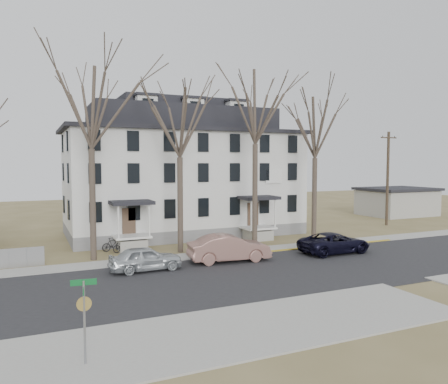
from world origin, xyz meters
name	(u,v)px	position (x,y,z in m)	size (l,w,h in m)	color
ground	(322,278)	(0.00, 0.00, 0.00)	(120.00, 120.00, 0.00)	olive
main_road	(302,270)	(0.00, 2.00, 0.00)	(120.00, 10.00, 0.04)	#27272A
far_sidewalk	(254,251)	(0.00, 8.00, 0.00)	(120.00, 2.00, 0.08)	#A09F97
near_sidewalk_left	(229,332)	(-8.00, -5.00, 0.00)	(20.00, 5.00, 0.08)	#A09F97
yellow_curb	(319,248)	(5.00, 7.10, 0.00)	(14.00, 0.25, 0.06)	gold
boarding_house	(183,174)	(-2.00, 17.95, 5.38)	(20.80, 12.36, 12.05)	slate
distant_building	(397,201)	(26.00, 20.00, 1.68)	(8.50, 6.50, 3.35)	#A09F97
tree_far_left	(91,101)	(-11.00, 9.80, 10.34)	(8.40, 8.40, 13.72)	#473B31
tree_mid_left	(180,117)	(-5.00, 9.80, 9.60)	(7.80, 7.80, 12.74)	#473B31
tree_center	(255,100)	(1.00, 9.80, 11.08)	(9.00, 9.00, 14.70)	#473B31
tree_mid_right	(315,123)	(6.50, 9.80, 9.60)	(7.80, 7.80, 12.74)	#473B31
utility_pole_far	(388,177)	(18.50, 14.00, 4.90)	(2.00, 0.28, 9.50)	#3D3023
car_silver	(146,259)	(-8.61, 5.42, 0.73)	(1.71, 4.26, 1.45)	silver
car_tan	(229,249)	(-3.11, 5.61, 0.87)	(1.84, 5.28, 1.74)	#8C6258
car_navy	(334,243)	(4.75, 4.94, 0.72)	(2.40, 5.21, 1.45)	black
bicycle_left	(124,246)	(-8.71, 11.34, 0.44)	(0.58, 1.68, 0.88)	black
bicycle_right	(113,245)	(-9.36, 11.94, 0.49)	(0.46, 1.62, 0.97)	black
street_sign	(84,309)	(-13.29, -5.63, 1.82)	(0.79, 0.79, 2.78)	gray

